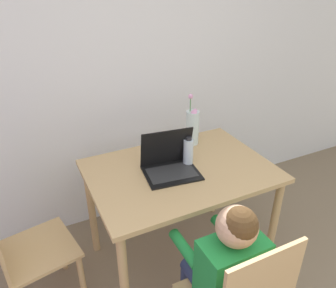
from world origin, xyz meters
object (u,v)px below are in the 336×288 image
water_bottle (188,152)px  flower_vase (192,126)px  person_seated (225,264)px  laptop (169,162)px  chair_spare (23,250)px

water_bottle → flower_vase: bearing=55.3°
person_seated → water_bottle: size_ratio=5.17×
person_seated → water_bottle: person_seated is taller
laptop → flower_vase: flower_vase is taller
person_seated → chair_spare: bearing=-38.8°
chair_spare → person_seated: bearing=-139.7°
chair_spare → person_seated: size_ratio=0.92×
chair_spare → flower_vase: flower_vase is taller
chair_spare → person_seated: person_seated is taller
chair_spare → flower_vase: 1.28m
water_bottle → chair_spare: bearing=178.6°
person_seated → laptop: size_ratio=2.83×
flower_vase → person_seated: bearing=-110.2°
flower_vase → chair_spare: bearing=-170.0°
laptop → water_bottle: bearing=14.0°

